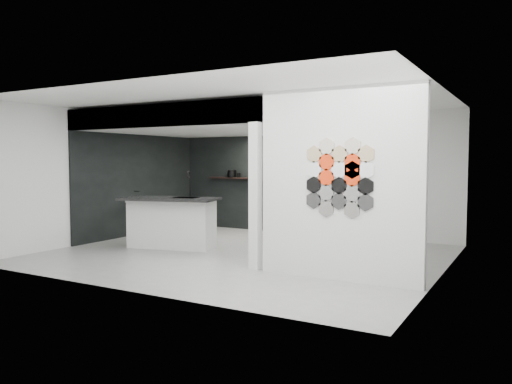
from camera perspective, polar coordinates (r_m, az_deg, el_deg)
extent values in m
cube|color=gray|center=(9.35, -1.45, -7.16)|extent=(7.00, 6.00, 0.01)
cube|color=silver|center=(7.33, 9.52, 0.87)|extent=(2.45, 0.15, 2.80)
cube|color=black|center=(12.42, 0.43, 1.00)|extent=(4.40, 0.04, 2.35)
cube|color=black|center=(12.10, -13.22, 0.83)|extent=(0.04, 4.00, 2.35)
cube|color=silver|center=(10.76, -4.71, 7.90)|extent=(4.40, 4.00, 0.40)
cube|color=silver|center=(7.93, -0.08, -0.50)|extent=(0.16, 0.16, 2.35)
cube|color=silver|center=(9.24, -11.48, 8.55)|extent=(4.40, 0.16, 0.40)
cube|color=silver|center=(11.81, -13.03, -0.81)|extent=(0.40, 0.60, 0.12)
cube|color=black|center=(12.28, 0.60, 1.55)|extent=(3.00, 0.15, 0.04)
cube|color=silver|center=(10.13, -9.60, -3.59)|extent=(1.78, 1.00, 0.97)
cube|color=black|center=(9.99, -9.86, -0.78)|extent=(2.05, 1.27, 0.04)
cube|color=black|center=(10.01, -8.05, -0.67)|extent=(0.59, 0.53, 0.02)
cylinder|color=black|center=(10.20, -7.55, 0.72)|extent=(0.03, 0.03, 0.45)
torus|color=black|center=(10.13, -7.71, 1.97)|extent=(0.06, 0.16, 0.16)
cylinder|color=black|center=(12.71, -2.77, 2.12)|extent=(0.28, 0.28, 0.18)
ellipsoid|color=black|center=(11.80, 5.11, 1.92)|extent=(0.22, 0.22, 0.15)
cylinder|color=gray|center=(11.69, 6.41, 1.79)|extent=(0.20, 0.20, 0.11)
cylinder|color=gray|center=(11.69, 6.41, 1.91)|extent=(0.13, 0.13, 0.16)
cylinder|color=black|center=(12.39, -0.33, 2.04)|extent=(0.07, 0.07, 0.16)
cylinder|color=black|center=(12.60, -1.99, 1.95)|extent=(0.12, 0.12, 0.11)
cylinder|color=#2D2D2D|center=(7.40, 6.61, -0.93)|extent=(0.26, 0.02, 0.26)
cylinder|color=black|center=(7.38, 6.62, 0.81)|extent=(0.26, 0.02, 0.26)
cylinder|color=white|center=(7.38, 6.64, 2.56)|extent=(0.26, 0.02, 0.26)
cylinder|color=tan|center=(7.38, 6.65, 4.31)|extent=(0.26, 0.02, 0.26)
cylinder|color=#66635E|center=(7.34, 8.01, -1.86)|extent=(0.26, 0.02, 0.26)
cylinder|color=silver|center=(7.32, 8.03, -0.11)|extent=(0.26, 0.02, 0.26)
cylinder|color=#F2340C|center=(7.31, 8.04, 1.66)|extent=(0.26, 0.02, 0.26)
cylinder|color=#F2340C|center=(7.30, 8.06, 3.42)|extent=(0.26, 0.02, 0.26)
cylinder|color=beige|center=(7.30, 8.07, 5.19)|extent=(0.26, 0.02, 0.26)
cylinder|color=#2D2D2D|center=(7.26, 9.45, -1.04)|extent=(0.26, 0.02, 0.26)
cylinder|color=black|center=(7.24, 9.47, 0.73)|extent=(0.26, 0.02, 0.26)
cylinder|color=white|center=(7.23, 9.49, 2.52)|extent=(0.26, 0.02, 0.26)
cylinder|color=tan|center=(7.23, 9.51, 4.30)|extent=(0.26, 0.02, 0.26)
cylinder|color=#66635E|center=(7.20, 10.90, -1.99)|extent=(0.26, 0.02, 0.26)
cylinder|color=silver|center=(7.18, 10.92, -0.20)|extent=(0.26, 0.02, 0.26)
cylinder|color=#F2340C|center=(7.17, 10.94, 1.59)|extent=(0.26, 0.02, 0.26)
cylinder|color=#F2340C|center=(7.17, 10.97, 3.39)|extent=(0.26, 0.02, 0.26)
cylinder|color=beige|center=(7.17, 10.99, 5.19)|extent=(0.26, 0.02, 0.26)
cylinder|color=#2D2D2D|center=(7.13, 12.40, -1.16)|extent=(0.26, 0.02, 0.26)
cylinder|color=black|center=(7.12, 12.42, 0.65)|extent=(0.26, 0.02, 0.26)
cylinder|color=white|center=(7.11, 12.45, 2.46)|extent=(0.26, 0.02, 0.26)
cylinder|color=tan|center=(7.11, 12.47, 4.27)|extent=(0.26, 0.02, 0.26)
cylinder|color=#F2340C|center=(7.17, 10.95, 2.49)|extent=(0.26, 0.02, 0.26)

